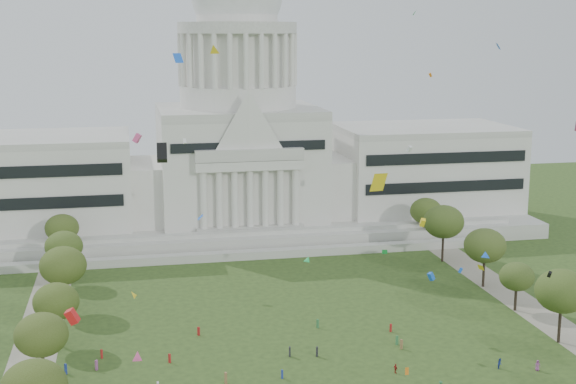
{
  "coord_description": "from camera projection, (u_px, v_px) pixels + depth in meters",
  "views": [
    {
      "loc": [
        -30.9,
        -106.24,
        55.17
      ],
      "look_at": [
        0.0,
        45.0,
        24.0
      ],
      "focal_mm": 50.0,
      "sensor_mm": 36.0,
      "label": 1
    }
  ],
  "objects": [
    {
      "name": "path_right",
      "position": [
        543.0,
        317.0,
        157.24
      ],
      "size": [
        8.0,
        160.0,
        0.04
      ],
      "primitive_type": "cube",
      "color": "gray",
      "rests_on": "ground"
    },
    {
      "name": "row_tree_r_6",
      "position": [
        426.0,
        211.0,
        210.99
      ],
      "size": [
        8.42,
        8.42,
        11.97
      ],
      "color": "black",
      "rests_on": "ground"
    },
    {
      "name": "capitol",
      "position": [
        239.0,
        150.0,
        223.69
      ],
      "size": [
        160.0,
        64.5,
        91.3
      ],
      "color": "#B8B5AB",
      "rests_on": "ground"
    },
    {
      "name": "kite_swarm",
      "position": [
        321.0,
        197.0,
        113.3
      ],
      "size": [
        94.25,
        99.72,
        60.94
      ],
      "color": "orange",
      "rests_on": "ground"
    },
    {
      "name": "row_tree_l_5",
      "position": [
        64.0,
        246.0,
        176.68
      ],
      "size": [
        8.33,
        8.33,
        11.85
      ],
      "color": "black",
      "rests_on": "ground"
    },
    {
      "name": "row_tree_r_3",
      "position": [
        517.0,
        277.0,
        159.45
      ],
      "size": [
        7.01,
        7.01,
        9.98
      ],
      "color": "black",
      "rests_on": "ground"
    },
    {
      "name": "row_tree_r_5",
      "position": [
        444.0,
        222.0,
        192.99
      ],
      "size": [
        9.82,
        9.82,
        13.96
      ],
      "color": "black",
      "rests_on": "ground"
    },
    {
      "name": "distant_crowd",
      "position": [
        251.0,
        373.0,
        129.58
      ],
      "size": [
        67.54,
        38.7,
        1.95
      ],
      "color": "silver",
      "rests_on": "ground"
    },
    {
      "name": "person_10",
      "position": [
        396.0,
        369.0,
        131.25
      ],
      "size": [
        0.8,
        1.06,
        1.61
      ],
      "primitive_type": "imported",
      "rotation": [
        0.0,
        0.0,
        1.91
      ],
      "color": "#B21E1E",
      "rests_on": "ground"
    },
    {
      "name": "path_left",
      "position": [
        34.0,
        356.0,
        138.41
      ],
      "size": [
        8.0,
        160.0,
        0.04
      ],
      "primitive_type": "cube",
      "color": "gray",
      "rests_on": "ground"
    },
    {
      "name": "row_tree_r_4",
      "position": [
        485.0,
        246.0,
        174.02
      ],
      "size": [
        9.19,
        9.19,
        13.06
      ],
      "color": "black",
      "rests_on": "ground"
    },
    {
      "name": "row_tree_l_4",
      "position": [
        63.0,
        266.0,
        158.85
      ],
      "size": [
        9.29,
        9.29,
        13.21
      ],
      "color": "black",
      "rests_on": "ground"
    },
    {
      "name": "person_0",
      "position": [
        538.0,
        365.0,
        132.23
      ],
      "size": [
        1.04,
        0.85,
        1.83
      ],
      "primitive_type": "imported",
      "rotation": [
        0.0,
        0.0,
        5.94
      ],
      "color": "#994C8C",
      "rests_on": "ground"
    },
    {
      "name": "row_tree_l_2",
      "position": [
        41.0,
        335.0,
        125.12
      ],
      "size": [
        8.42,
        8.42,
        11.97
      ],
      "color": "black",
      "rests_on": "ground"
    },
    {
      "name": "person_2",
      "position": [
        500.0,
        363.0,
        133.01
      ],
      "size": [
        0.98,
        1.01,
        1.79
      ],
      "primitive_type": "imported",
      "rotation": [
        0.0,
        0.0,
        0.85
      ],
      "color": "navy",
      "rests_on": "ground"
    },
    {
      "name": "row_tree_l_3",
      "position": [
        56.0,
        302.0,
        141.32
      ],
      "size": [
        8.12,
        8.12,
        11.55
      ],
      "color": "black",
      "rests_on": "ground"
    },
    {
      "name": "row_tree_l_6",
      "position": [
        62.0,
        228.0,
        193.79
      ],
      "size": [
        8.19,
        8.19,
        11.64
      ],
      "color": "black",
      "rests_on": "ground"
    },
    {
      "name": "row_tree_r_2",
      "position": [
        562.0,
        291.0,
        142.52
      ],
      "size": [
        9.55,
        9.55,
        13.58
      ],
      "color": "black",
      "rests_on": "ground"
    }
  ]
}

